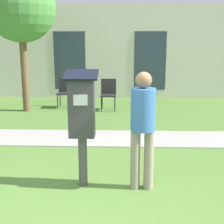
# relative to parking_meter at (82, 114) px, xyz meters

# --- Properties ---
(ground_plane) EXTENTS (40.00, 40.00, 0.00)m
(ground_plane) POSITION_rel_parking_meter_xyz_m (0.09, -0.69, -1.02)
(ground_plane) COLOR #517A33
(sidewalk) EXTENTS (12.00, 1.10, 0.02)m
(sidewalk) POSITION_rel_parking_meter_xyz_m (0.09, 2.12, -1.01)
(sidewalk) COLOR #A3A099
(sidewalk) RESTS_ON ground
(building_facade) EXTENTS (10.00, 0.26, 3.20)m
(building_facade) POSITION_rel_parking_meter_xyz_m (0.09, 7.09, 0.58)
(building_facade) COLOR silver
(building_facade) RESTS_ON ground
(parking_meter) EXTENTS (0.44, 0.31, 1.59)m
(parking_meter) POSITION_rel_parking_meter_xyz_m (0.00, 0.00, 0.00)
(parking_meter) COLOR #4C4C4C
(parking_meter) RESTS_ON ground
(person_standing) EXTENTS (0.32, 0.32, 1.58)m
(person_standing) POSITION_rel_parking_meter_xyz_m (0.80, -0.08, -0.09)
(person_standing) COLOR gray
(person_standing) RESTS_ON ground
(outdoor_chair_left) EXTENTS (0.44, 0.44, 0.90)m
(outdoor_chair_left) POSITION_rel_parking_meter_xyz_m (-1.18, 5.26, -0.49)
(outdoor_chair_left) COLOR #262628
(outdoor_chair_left) RESTS_ON ground
(outdoor_chair_middle) EXTENTS (0.44, 0.44, 0.90)m
(outdoor_chair_middle) POSITION_rel_parking_meter_xyz_m (0.13, 4.94, -0.49)
(outdoor_chair_middle) COLOR #262628
(outdoor_chair_middle) RESTS_ON ground
(tree) EXTENTS (1.90, 1.90, 3.82)m
(tree) POSITION_rel_parking_meter_xyz_m (-2.22, 4.70, 1.83)
(tree) COLOR brown
(tree) RESTS_ON ground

